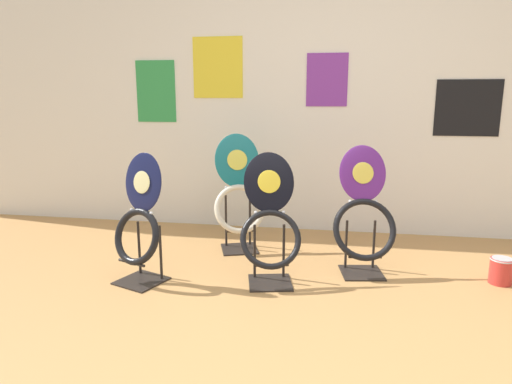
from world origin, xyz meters
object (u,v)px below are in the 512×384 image
at_px(toilet_seat_display_purple_note, 364,218).
at_px(toilet_seat_display_teal_sax, 239,196).
at_px(toilet_seat_display_navy_moon, 139,226).
at_px(toilet_seat_display_jazz_black, 270,225).
at_px(paint_can, 501,270).

distance_m(toilet_seat_display_purple_note, toilet_seat_display_teal_sax, 1.01).
height_order(toilet_seat_display_navy_moon, toilet_seat_display_purple_note, toilet_seat_display_purple_note).
bearing_deg(toilet_seat_display_jazz_black, toilet_seat_display_purple_note, 23.29).
height_order(toilet_seat_display_navy_moon, toilet_seat_display_teal_sax, toilet_seat_display_teal_sax).
height_order(toilet_seat_display_purple_note, paint_can, toilet_seat_display_purple_note).
distance_m(toilet_seat_display_teal_sax, paint_can, 1.92).
height_order(toilet_seat_display_purple_note, toilet_seat_display_jazz_black, toilet_seat_display_purple_note).
bearing_deg(paint_can, toilet_seat_display_teal_sax, 168.00).
relative_size(toilet_seat_display_navy_moon, toilet_seat_display_purple_note, 0.97).
xyz_separation_m(toilet_seat_display_navy_moon, toilet_seat_display_purple_note, (1.45, 0.41, 0.01)).
bearing_deg(paint_can, toilet_seat_display_navy_moon, -170.94).
distance_m(toilet_seat_display_jazz_black, paint_can, 1.55).
xyz_separation_m(toilet_seat_display_purple_note, paint_can, (0.89, -0.03, -0.30)).
bearing_deg(toilet_seat_display_jazz_black, paint_can, 8.61).
xyz_separation_m(toilet_seat_display_teal_sax, paint_can, (1.84, -0.39, -0.34)).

